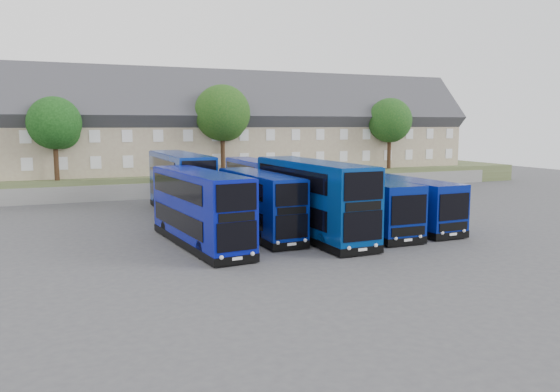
{
  "coord_description": "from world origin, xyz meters",
  "views": [
    {
      "loc": [
        -14.2,
        -28.96,
        7.09
      ],
      "look_at": [
        0.12,
        5.51,
        2.2
      ],
      "focal_mm": 35.0,
      "sensor_mm": 36.0,
      "label": 1
    }
  ],
  "objects_px": {
    "tree_east": "(390,122)",
    "tree_mid": "(223,115)",
    "coach_east_a": "(355,203)",
    "tree_far": "(399,120)",
    "dd_front_mid": "(259,205)",
    "dd_front_left": "(200,210)",
    "tree_west": "(56,125)"
  },
  "relations": [
    {
      "from": "tree_east",
      "to": "tree_mid",
      "type": "bearing_deg",
      "value": 178.57
    },
    {
      "from": "coach_east_a",
      "to": "tree_far",
      "type": "distance_m",
      "value": 37.42
    },
    {
      "from": "dd_front_mid",
      "to": "tree_mid",
      "type": "height_order",
      "value": "tree_mid"
    },
    {
      "from": "dd_front_left",
      "to": "tree_mid",
      "type": "distance_m",
      "value": 25.78
    },
    {
      "from": "tree_mid",
      "to": "tree_far",
      "type": "bearing_deg",
      "value": 14.04
    },
    {
      "from": "coach_east_a",
      "to": "tree_far",
      "type": "bearing_deg",
      "value": 52.13
    },
    {
      "from": "tree_east",
      "to": "tree_west",
      "type": "bearing_deg",
      "value": -180.0
    },
    {
      "from": "coach_east_a",
      "to": "tree_mid",
      "type": "distance_m",
      "value": 23.2
    },
    {
      "from": "tree_mid",
      "to": "tree_far",
      "type": "relative_size",
      "value": 1.06
    },
    {
      "from": "tree_far",
      "to": "dd_front_mid",
      "type": "bearing_deg",
      "value": -136.72
    },
    {
      "from": "dd_front_left",
      "to": "tree_far",
      "type": "relative_size",
      "value": 1.28
    },
    {
      "from": "tree_west",
      "to": "tree_east",
      "type": "distance_m",
      "value": 36.0
    },
    {
      "from": "tree_mid",
      "to": "tree_east",
      "type": "bearing_deg",
      "value": -1.43
    },
    {
      "from": "dd_front_mid",
      "to": "tree_east",
      "type": "relative_size",
      "value": 1.24
    },
    {
      "from": "tree_east",
      "to": "tree_far",
      "type": "height_order",
      "value": "tree_far"
    },
    {
      "from": "dd_front_left",
      "to": "tree_west",
      "type": "height_order",
      "value": "tree_west"
    },
    {
      "from": "dd_front_mid",
      "to": "tree_far",
      "type": "height_order",
      "value": "tree_far"
    },
    {
      "from": "dd_front_left",
      "to": "tree_east",
      "type": "xyz_separation_m",
      "value": [
        28.59,
        23.07,
        5.25
      ]
    },
    {
      "from": "dd_front_mid",
      "to": "dd_front_left",
      "type": "bearing_deg",
      "value": -161.04
    },
    {
      "from": "coach_east_a",
      "to": "dd_front_left",
      "type": "bearing_deg",
      "value": -171.59
    },
    {
      "from": "dd_front_mid",
      "to": "coach_east_a",
      "type": "bearing_deg",
      "value": -2.23
    },
    {
      "from": "dd_front_mid",
      "to": "tree_west",
      "type": "xyz_separation_m",
      "value": [
        -11.73,
        21.5,
        5.09
      ]
    },
    {
      "from": "coach_east_a",
      "to": "tree_mid",
      "type": "relative_size",
      "value": 1.41
    },
    {
      "from": "tree_west",
      "to": "tree_far",
      "type": "xyz_separation_m",
      "value": [
        42.0,
        7.0,
        0.68
      ]
    },
    {
      "from": "coach_east_a",
      "to": "tree_west",
      "type": "height_order",
      "value": "tree_west"
    },
    {
      "from": "coach_east_a",
      "to": "tree_east",
      "type": "xyz_separation_m",
      "value": [
        17.3,
        21.65,
        5.66
      ]
    },
    {
      "from": "tree_east",
      "to": "tree_far",
      "type": "xyz_separation_m",
      "value": [
        6.0,
        7.0,
        0.34
      ]
    },
    {
      "from": "tree_east",
      "to": "dd_front_left",
      "type": "bearing_deg",
      "value": -141.1
    },
    {
      "from": "dd_front_mid",
      "to": "tree_east",
      "type": "bearing_deg",
      "value": 40.54
    },
    {
      "from": "dd_front_left",
      "to": "coach_east_a",
      "type": "height_order",
      "value": "dd_front_left"
    },
    {
      "from": "tree_far",
      "to": "tree_west",
      "type": "bearing_deg",
      "value": -170.54
    },
    {
      "from": "coach_east_a",
      "to": "tree_east",
      "type": "height_order",
      "value": "tree_east"
    }
  ]
}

